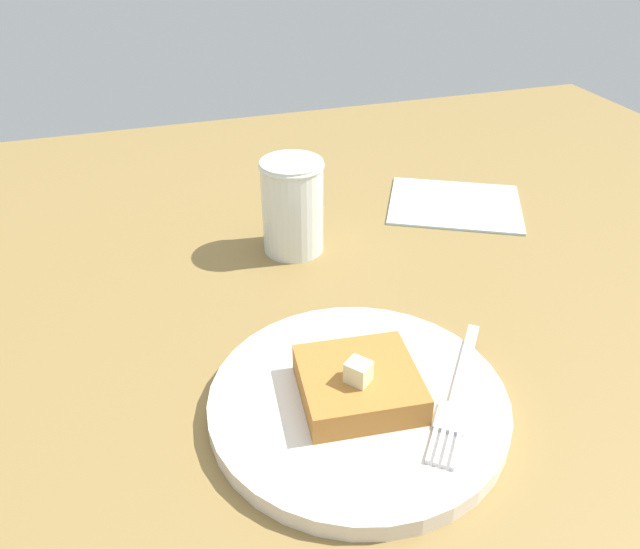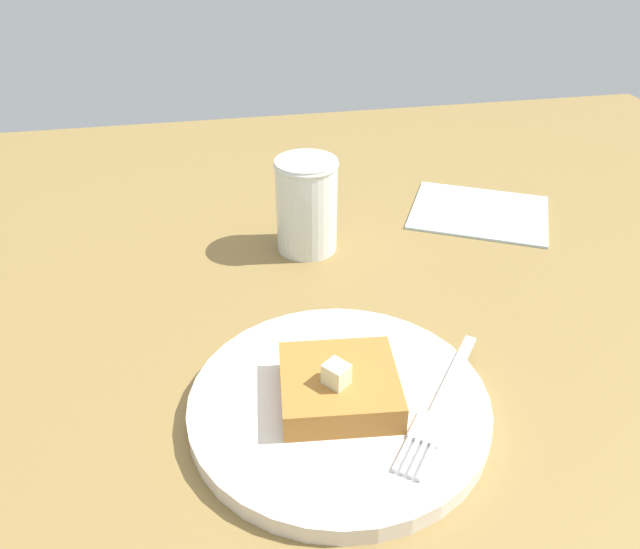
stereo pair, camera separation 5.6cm
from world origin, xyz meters
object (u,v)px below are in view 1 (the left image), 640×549
object	(u,v)px
syrup_jar	(293,208)
napkin	(455,204)
fork	(457,396)
plate	(358,401)

from	to	relation	value
syrup_jar	napkin	world-z (taller)	syrup_jar
fork	syrup_jar	size ratio (longest dim) A/B	1.33
plate	fork	xyz separation A→B (cm)	(-6.97, 2.55, 0.81)
syrup_jar	napkin	size ratio (longest dim) A/B	0.64
syrup_jar	fork	bearing A→B (deg)	100.31
plate	napkin	size ratio (longest dim) A/B	1.43
plate	syrup_jar	xyz separation A→B (cm)	(-1.93, -25.15, 4.06)
plate	fork	size ratio (longest dim) A/B	1.68
fork	napkin	world-z (taller)	fork
plate	fork	distance (cm)	7.46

